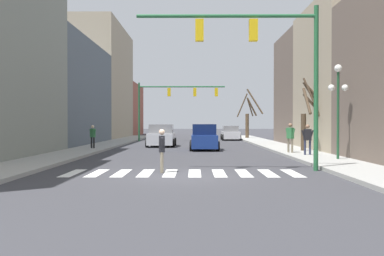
# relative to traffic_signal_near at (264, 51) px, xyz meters

# --- Properties ---
(ground_plane) EXTENTS (240.00, 240.00, 0.00)m
(ground_plane) POSITION_rel_traffic_signal_near_xyz_m (-3.13, -1.90, -4.64)
(ground_plane) COLOR #38383D
(sidewalk_right) EXTENTS (2.56, 90.00, 0.15)m
(sidewalk_right) POSITION_rel_traffic_signal_near_xyz_m (3.55, -1.90, -4.57)
(sidewalk_right) COLOR #9E9E99
(sidewalk_right) RESTS_ON ground_plane
(building_row_left) EXTENTS (6.00, 64.11, 13.09)m
(building_row_left) POSITION_rel_traffic_signal_near_xyz_m (-14.09, 22.73, 0.83)
(building_row_left) COLOR #BCB299
(building_row_left) RESTS_ON ground_plane
(building_row_right) EXTENTS (6.00, 33.11, 9.58)m
(building_row_right) POSITION_rel_traffic_signal_near_xyz_m (7.83, 9.24, -0.19)
(building_row_right) COLOR #66564C
(building_row_right) RESTS_ON ground_plane
(crosswalk_stripes) EXTENTS (8.55, 2.60, 0.01)m
(crosswalk_stripes) POSITION_rel_traffic_signal_near_xyz_m (-3.13, -0.86, -4.64)
(crosswalk_stripes) COLOR white
(crosswalk_stripes) RESTS_ON ground_plane
(traffic_signal_near) EXTENTS (7.03, 0.28, 6.38)m
(traffic_signal_near) POSITION_rel_traffic_signal_near_xyz_m (0.00, 0.00, 0.00)
(traffic_signal_near) COLOR #236038
(traffic_signal_near) RESTS_ON ground_plane
(traffic_signal_far) EXTENTS (8.73, 0.28, 5.88)m
(traffic_signal_far) POSITION_rel_traffic_signal_near_xyz_m (-4.91, 27.76, -0.20)
(traffic_signal_far) COLOR #236038
(traffic_signal_far) RESTS_ON ground_plane
(street_lamp_right_corner) EXTENTS (0.95, 0.36, 4.46)m
(street_lamp_right_corner) POSITION_rel_traffic_signal_near_xyz_m (4.10, 3.85, -1.34)
(street_lamp_right_corner) COLOR #1E4C2D
(street_lamp_right_corner) RESTS_ON sidewalk_right
(car_driving_away_lane) EXTENTS (2.19, 4.32, 1.73)m
(car_driving_away_lane) POSITION_rel_traffic_signal_near_xyz_m (-5.27, 17.67, -3.84)
(car_driving_away_lane) COLOR silver
(car_driving_away_lane) RESTS_ON ground_plane
(car_parked_left_far) EXTENTS (1.96, 4.14, 1.76)m
(car_parked_left_far) POSITION_rel_traffic_signal_near_xyz_m (-2.03, 13.18, -3.83)
(car_parked_left_far) COLOR navy
(car_parked_left_far) RESTS_ON ground_plane
(car_at_intersection) EXTENTS (1.96, 4.34, 1.53)m
(car_at_intersection) POSITION_rel_traffic_signal_near_xyz_m (1.16, 30.55, -3.92)
(car_at_intersection) COLOR silver
(car_at_intersection) RESTS_ON ground_plane
(pedestrian_on_left_sidewalk) EXTENTS (0.25, 0.70, 1.62)m
(pedestrian_on_left_sidewalk) POSITION_rel_traffic_signal_near_xyz_m (-3.90, -0.68, -3.69)
(pedestrian_on_left_sidewalk) COLOR #7A705B
(pedestrian_on_left_sidewalk) RESTS_ON ground_plane
(pedestrian_on_right_sidewalk) EXTENTS (0.70, 0.26, 1.62)m
(pedestrian_on_right_sidewalk) POSITION_rel_traffic_signal_near_xyz_m (3.35, 6.58, -3.54)
(pedestrian_on_right_sidewalk) COLOR #282D47
(pedestrian_on_right_sidewalk) RESTS_ON sidewalk_right
(pedestrian_crossing_street) EXTENTS (0.56, 0.50, 1.55)m
(pedestrian_crossing_street) POSITION_rel_traffic_signal_near_xyz_m (-9.53, 12.71, -3.58)
(pedestrian_crossing_street) COLOR black
(pedestrian_crossing_street) RESTS_ON sidewalk_left
(pedestrian_waiting_at_curb) EXTENTS (0.48, 0.65, 1.69)m
(pedestrian_waiting_at_curb) POSITION_rel_traffic_signal_near_xyz_m (2.82, 8.42, -3.50)
(pedestrian_waiting_at_curb) COLOR #7A705B
(pedestrian_waiting_at_curb) RESTS_ON sidewalk_right
(street_tree_left_mid) EXTENTS (2.00, 2.47, 4.47)m
(street_tree_left_mid) POSITION_rel_traffic_signal_near_xyz_m (4.34, 10.15, -2.27)
(street_tree_left_mid) COLOR #473828
(street_tree_left_mid) RESTS_ON sidewalk_right
(street_tree_left_far) EXTENTS (2.92, 1.39, 5.59)m
(street_tree_left_far) POSITION_rel_traffic_signal_near_xyz_m (3.49, 33.81, -2.13)
(street_tree_left_far) COLOR brown
(street_tree_left_far) RESTS_ON sidewalk_right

